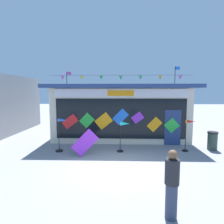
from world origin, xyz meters
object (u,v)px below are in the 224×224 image
Objects in this scene: person_near_camera at (172,184)px; display_kite_on_ground at (85,143)px; trash_bin at (212,141)px; wind_spinner_left at (124,129)px; wind_spinner_far_left at (61,132)px; wind_spinner_center_left at (189,129)px; kite_shop_building at (120,110)px.

person_near_camera reaches higher than display_kite_on_ground.
person_near_camera is at bearing -57.31° from display_kite_on_ground.
wind_spinner_left is at bearing -173.69° from trash_bin.
wind_spinner_left is 4.71m from trash_bin.
wind_spinner_far_left is 6.46m from wind_spinner_center_left.
trash_bin is at bearing 6.31° from wind_spinner_left.
wind_spinner_center_left is (3.44, -4.10, -0.59)m from kite_shop_building.
wind_spinner_center_left is 1.53m from trash_bin.
kite_shop_building reaches higher than display_kite_on_ground.
trash_bin is at bearing 4.11° from wind_spinner_far_left.
display_kite_on_ground is (-1.83, -0.69, -0.51)m from wind_spinner_left.
person_near_camera is 1.76× the size of trash_bin.
kite_shop_building is at bearing -132.16° from person_near_camera.
trash_bin is at bearing -172.02° from person_near_camera.
wind_spinner_left is 0.96× the size of wind_spinner_center_left.
trash_bin is (7.79, 0.56, -0.51)m from wind_spinner_far_left.
wind_spinner_far_left is at bearing -99.69° from person_near_camera.
wind_spinner_left is 0.92× the size of person_near_camera.
display_kite_on_ground is (-5.13, -0.90, -0.51)m from wind_spinner_center_left.
wind_spinner_far_left reaches higher than trash_bin.
display_kite_on_ground is (-2.83, 4.41, -0.22)m from person_near_camera.
person_near_camera is at bearing -83.08° from kite_shop_building.
kite_shop_building is at bearing 55.35° from wind_spinner_far_left.
kite_shop_building reaches higher than wind_spinner_left.
wind_spinner_far_left is at bearing -177.72° from wind_spinner_center_left.
trash_bin is at bearing 10.53° from display_kite_on_ground.
trash_bin is (4.64, 0.51, -0.66)m from wind_spinner_left.
wind_spinner_far_left is 1.42× the size of display_kite_on_ground.
person_near_camera is 6.70m from trash_bin.
wind_spinner_center_left reaches higher than display_kite_on_ground.
wind_spinner_center_left is 1.35× the size of display_kite_on_ground.
wind_spinner_center_left reaches higher than wind_spinner_left.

